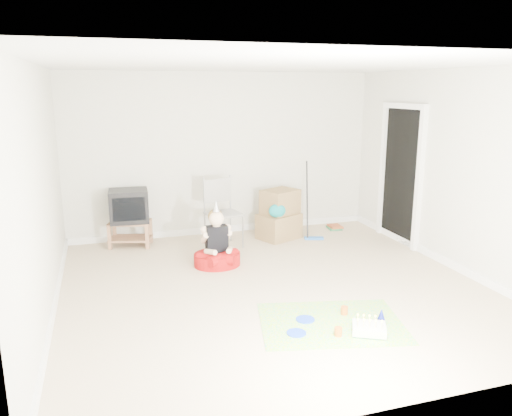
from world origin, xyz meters
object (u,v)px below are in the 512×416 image
object	(u,v)px
folding_chair	(223,214)
birthday_cake	(369,330)
tv_stand	(130,231)
crt_tv	(129,206)
seated_woman	(217,251)
cardboard_boxes	(279,215)

from	to	relation	value
folding_chair	birthday_cake	distance (m)	3.24
tv_stand	crt_tv	xyz separation A→B (m)	(0.00, 0.00, 0.40)
crt_tv	folding_chair	bearing A→B (deg)	-15.41
crt_tv	seated_woman	distance (m)	1.69
cardboard_boxes	seated_woman	world-z (taller)	seated_woman
cardboard_boxes	seated_woman	xyz separation A→B (m)	(-1.24, -0.95, -0.18)
tv_stand	crt_tv	size ratio (longest dim) A/B	1.23
folding_chair	crt_tv	bearing A→B (deg)	161.67
crt_tv	seated_woman	xyz separation A→B (m)	(1.06, -1.24, -0.43)
tv_stand	seated_woman	xyz separation A→B (m)	(1.06, -1.24, -0.03)
tv_stand	birthday_cake	bearing A→B (deg)	-60.22
crt_tv	birthday_cake	bearing A→B (deg)	-57.30
crt_tv	cardboard_boxes	distance (m)	2.33
tv_stand	cardboard_boxes	world-z (taller)	cardboard_boxes
seated_woman	birthday_cake	world-z (taller)	seated_woman
cardboard_boxes	birthday_cake	xyz separation A→B (m)	(-0.25, -3.29, -0.33)
crt_tv	folding_chair	xyz separation A→B (m)	(1.35, -0.45, -0.12)
tv_stand	folding_chair	xyz separation A→B (m)	(1.35, -0.45, 0.28)
folding_chair	cardboard_boxes	world-z (taller)	folding_chair
tv_stand	cardboard_boxes	size ratio (longest dim) A/B	0.89
seated_woman	tv_stand	bearing A→B (deg)	130.72
folding_chair	birthday_cake	xyz separation A→B (m)	(0.70, -3.13, -0.47)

